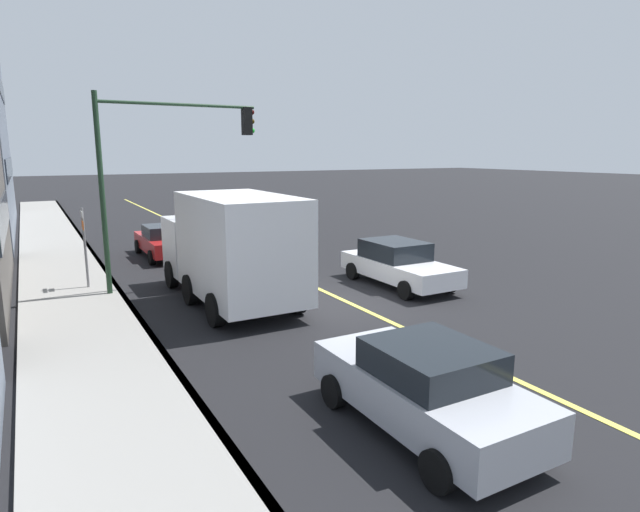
% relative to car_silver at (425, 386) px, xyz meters
% --- Properties ---
extents(ground, '(200.00, 200.00, 0.00)m').
position_rel_car_silver_xyz_m(ground, '(6.94, -2.87, -0.76)').
color(ground, black).
extents(sidewalk_slab, '(80.00, 2.90, 0.15)m').
position_rel_car_silver_xyz_m(sidewalk_slab, '(6.94, 4.39, -0.69)').
color(sidewalk_slab, gray).
rests_on(sidewalk_slab, ground).
extents(curb_edge, '(80.00, 0.16, 0.15)m').
position_rel_car_silver_xyz_m(curb_edge, '(6.94, 3.01, -0.69)').
color(curb_edge, slate).
rests_on(curb_edge, ground).
extents(lane_stripe_center, '(80.00, 0.16, 0.01)m').
position_rel_car_silver_xyz_m(lane_stripe_center, '(6.94, -2.87, -0.76)').
color(lane_stripe_center, '#D8CC4C').
rests_on(lane_stripe_center, ground).
extents(car_silver, '(4.15, 1.96, 1.50)m').
position_rel_car_silver_xyz_m(car_silver, '(0.00, 0.00, 0.00)').
color(car_silver, '#A8AAB2').
rests_on(car_silver, ground).
extents(car_red, '(4.37, 2.06, 1.39)m').
position_rel_car_silver_xyz_m(car_red, '(16.73, 0.24, -0.05)').
color(car_red, red).
rests_on(car_red, ground).
extents(car_white, '(4.59, 1.98, 1.50)m').
position_rel_car_silver_xyz_m(car_white, '(7.91, -5.48, -0.01)').
color(car_white, silver).
rests_on(car_white, ground).
extents(truck_white, '(6.75, 2.64, 3.28)m').
position_rel_car_silver_xyz_m(truck_white, '(8.62, 0.15, 0.96)').
color(truck_white, silver).
rests_on(truck_white, ground).
extents(traffic_light_mast, '(0.28, 5.04, 6.22)m').
position_rel_car_silver_xyz_m(traffic_light_mast, '(10.98, 1.47, 3.54)').
color(traffic_light_mast, '#1E3823').
rests_on(traffic_light_mast, ground).
extents(street_sign_post, '(0.60, 0.08, 2.73)m').
position_rel_car_silver_xyz_m(street_sign_post, '(12.14, 3.84, 0.85)').
color(street_sign_post, slate).
rests_on(street_sign_post, ground).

